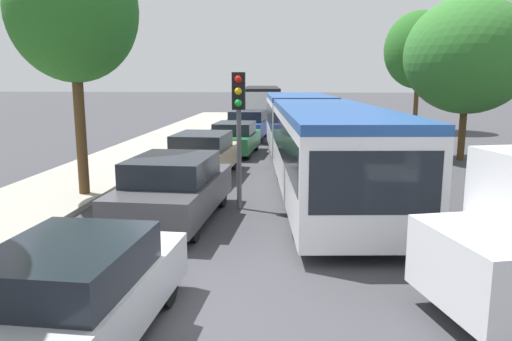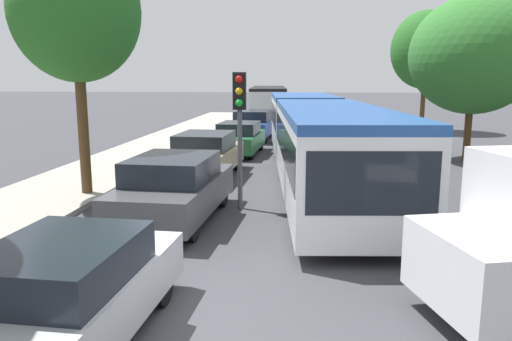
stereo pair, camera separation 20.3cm
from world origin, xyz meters
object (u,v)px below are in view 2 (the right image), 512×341
Objects in this scene: traffic_light at (240,110)px; tree_right_mid at (476,58)px; tree_left_mid at (76,11)px; queued_car_green at (239,138)px; queued_car_blue at (253,125)px; tree_right_far at (426,50)px; queued_car_silver at (67,294)px; city_bus_rear at (268,101)px; queued_car_graphite at (174,188)px; articulated_bus at (316,133)px; queued_car_tan at (206,155)px.

tree_right_mid reaches higher than traffic_light.
traffic_light is 0.50× the size of tree_left_mid.
tree_left_mid reaches higher than queued_car_green.
queued_car_green is 9.86m from tree_right_mid.
queued_car_blue is 0.66× the size of tree_left_mid.
tree_right_far reaches higher than queued_car_green.
tree_right_mid is (9.24, 14.94, 3.28)m from queued_car_silver.
city_bus_rear is 1.84× the size of tree_right_mid.
queued_car_graphite is at bearing 176.03° from city_bus_rear.
tree_right_far is at bearing 54.78° from tree_left_mid.
queued_car_blue is at bearing 2.50° from queued_car_green.
tree_left_mid reaches higher than tree_right_mid.
traffic_light is 0.54× the size of tree_right_mid.
traffic_light reaches higher than queued_car_blue.
articulated_bus reaches higher than city_bus_rear.
tree_right_far reaches higher than traffic_light.
queued_car_green is 5.23m from queued_car_blue.
traffic_light is (1.36, 1.22, 1.73)m from queued_car_graphite.
articulated_bus is 16.35m from tree_right_far.
traffic_light reaches higher than queued_car_tan.
tree_right_far is (6.60, 14.57, 3.38)m from articulated_bus.
queued_car_graphite is at bearing -173.56° from queued_car_tan.
city_bus_rear reaches higher than queued_car_graphite.
queued_car_silver is at bearing -177.21° from queued_car_blue.
queued_car_blue is 0.63× the size of tree_right_far.
city_bus_rear is at bearing 3.18° from queued_car_silver.
queued_car_tan is 5.94m from tree_left_mid.
queued_car_tan is (-0.33, 5.20, -0.03)m from queued_car_graphite.
queued_car_graphite is 0.66× the size of tree_left_mid.
traffic_light reaches higher than city_bus_rear.
queued_car_tan reaches higher than queued_car_green.
queued_car_silver is 9.18m from tree_left_mid.
traffic_light is 11.58m from tree_right_mid.
articulated_bus is 3.97× the size of queued_car_tan.
articulated_bus is 4.22× the size of queued_car_green.
queued_car_tan is at bearing 175.25° from city_bus_rear.
tree_right_mid is (6.09, 3.71, 2.53)m from articulated_bus.
queued_car_tan is at bearing -124.19° from tree_right_far.
queued_car_silver is 7.08m from traffic_light.
queued_car_tan is 0.96× the size of queued_car_blue.
queued_car_graphite is 0.63× the size of tree_right_far.
city_bus_rear reaches higher than queued_car_silver.
queued_car_blue is 11.43m from tree_right_mid.
articulated_bus is 10.14m from queued_car_blue.
city_bus_rear is 13.32m from tree_right_far.
queued_car_graphite is 22.93m from tree_right_far.
city_bus_rear reaches higher than queued_car_tan.
city_bus_rear is (-3.39, 22.69, -0.02)m from articulated_bus.
tree_right_mid is at bearing -28.97° from queued_car_silver.
queued_car_green is at bearing -149.50° from articulated_bus.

